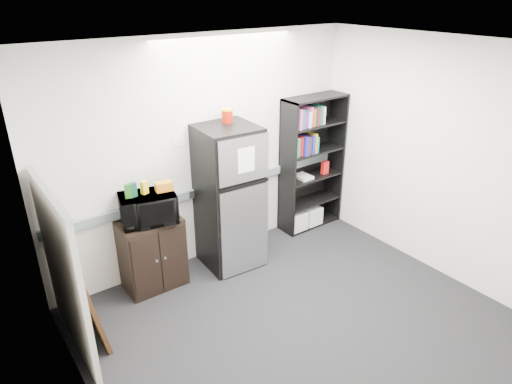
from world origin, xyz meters
TOP-DOWN VIEW (x-y plane):
  - floor at (0.00, 0.00)m, footprint 4.00×4.00m
  - wall_back at (0.00, 1.75)m, footprint 4.00×0.02m
  - wall_right at (2.00, 0.00)m, footprint 0.02×3.50m
  - wall_left at (-2.00, 0.00)m, footprint 0.02×3.50m
  - ceiling at (0.00, 0.00)m, footprint 4.00×3.50m
  - electrical_raceway at (0.00, 1.72)m, footprint 3.92×0.05m
  - wall_note at (-0.35, 1.74)m, footprint 0.14×0.00m
  - bookshelf at (1.51, 1.57)m, footprint 0.90×0.34m
  - cubicle_partition at (-1.90, 1.08)m, footprint 0.06×1.30m
  - cabinet at (-0.89, 1.50)m, footprint 0.66×0.45m
  - microwave at (-0.89, 1.48)m, footprint 0.66×0.52m
  - snack_box_a at (-1.07, 1.52)m, footprint 0.08×0.07m
  - snack_box_b at (-1.02, 1.52)m, footprint 0.08×0.06m
  - snack_box_c at (-0.89, 1.52)m, footprint 0.08×0.07m
  - snack_bag at (-0.69, 1.47)m, footprint 0.20×0.13m
  - refrigerator at (0.09, 1.42)m, footprint 0.69×0.72m
  - coffee_can at (0.18, 1.55)m, footprint 0.13×0.13m
  - framed_poster at (-1.77, 1.09)m, footprint 0.19×0.72m

SIDE VIEW (x-z plane):
  - floor at x=0.00m, z-range 0.00..0.00m
  - cabinet at x=-0.89m, z-range 0.00..0.83m
  - framed_poster at x=-1.77m, z-range 0.00..0.92m
  - cubicle_partition at x=-1.90m, z-range 0.00..1.62m
  - refrigerator at x=0.09m, z-range 0.00..1.74m
  - electrical_raceway at x=0.00m, z-range 0.85..0.95m
  - bookshelf at x=1.51m, z-range 0.05..1.90m
  - microwave at x=-0.89m, z-range 0.83..1.15m
  - snack_bag at x=-0.69m, z-range 1.15..1.25m
  - snack_box_c at x=-0.89m, z-range 1.15..1.29m
  - snack_box_a at x=-1.07m, z-range 1.15..1.30m
  - snack_box_b at x=-1.02m, z-range 1.15..1.30m
  - wall_back at x=0.00m, z-range 0.00..2.70m
  - wall_right at x=2.00m, z-range 0.00..2.70m
  - wall_left at x=-2.00m, z-range 0.00..2.70m
  - wall_note at x=-0.35m, z-range 1.50..1.60m
  - coffee_can at x=0.18m, z-range 1.74..1.91m
  - ceiling at x=0.00m, z-range 2.69..2.71m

